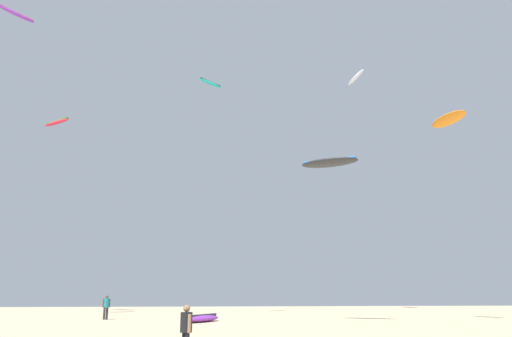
{
  "coord_description": "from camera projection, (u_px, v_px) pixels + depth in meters",
  "views": [
    {
      "loc": [
        -2.9,
        -12.33,
        1.93
      ],
      "look_at": [
        0.0,
        14.69,
        8.86
      ],
      "focal_mm": 34.21,
      "sensor_mm": 36.0,
      "label": 1
    }
  ],
  "objects": [
    {
      "name": "kite_aloft_0",
      "position": [
        210.0,
        83.0,
        48.41
      ],
      "size": [
        2.71,
        2.53,
        0.72
      ],
      "color": "#19B29E"
    },
    {
      "name": "kite_aloft_5",
      "position": [
        329.0,
        162.0,
        35.09
      ],
      "size": [
        4.24,
        3.22,
        0.7
      ],
      "color": "#2D2D33"
    },
    {
      "name": "kite_grounded_near",
      "position": [
        202.0,
        318.0,
        32.86
      ],
      "size": [
        3.16,
        4.25,
        0.52
      ],
      "color": "purple",
      "rests_on": "ground"
    },
    {
      "name": "kite_aloft_1",
      "position": [
        57.0,
        122.0,
        51.9
      ],
      "size": [
        3.74,
        3.33,
        0.9
      ],
      "color": "red"
    },
    {
      "name": "kite_aloft_4",
      "position": [
        448.0,
        119.0,
        36.55
      ],
      "size": [
        1.79,
        3.73,
        0.86
      ],
      "color": "orange"
    },
    {
      "name": "kite_aloft_3",
      "position": [
        17.0,
        14.0,
        44.32
      ],
      "size": [
        3.04,
        3.27,
        0.82
      ],
      "color": "purple"
    },
    {
      "name": "person_midground",
      "position": [
        106.0,
        305.0,
        35.94
      ],
      "size": [
        0.53,
        0.4,
        1.76
      ],
      "rotation": [
        0.0,
        0.0,
        2.05
      ],
      "color": "#2D2D33",
      "rests_on": "ground"
    },
    {
      "name": "person_foreground",
      "position": [
        186.0,
        327.0,
        14.54
      ],
      "size": [
        0.36,
        0.47,
        1.57
      ],
      "rotation": [
        0.0,
        0.0,
        3.63
      ],
      "color": "black",
      "rests_on": "ground"
    },
    {
      "name": "kite_aloft_2",
      "position": [
        356.0,
        77.0,
        59.63
      ],
      "size": [
        1.6,
        4.46,
        1.12
      ],
      "color": "white"
    }
  ]
}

